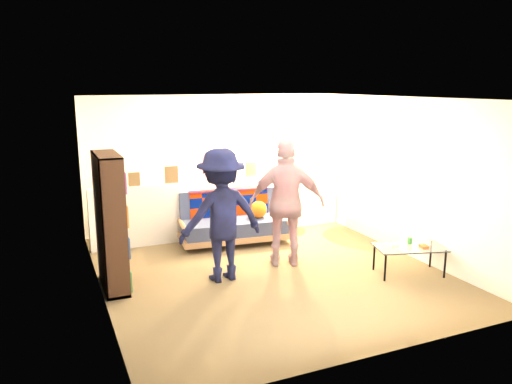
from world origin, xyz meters
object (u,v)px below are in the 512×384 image
at_px(futon_sofa, 233,221).
at_px(bookshelf, 111,227).
at_px(coffee_table, 410,248).
at_px(person_left, 221,215).
at_px(floor_lamp, 284,168).
at_px(person_right, 287,203).

bearing_deg(futon_sofa, bookshelf, -151.25).
bearing_deg(coffee_table, bookshelf, 163.18).
distance_m(futon_sofa, person_left, 1.70).
distance_m(floor_lamp, person_left, 2.47).
distance_m(futon_sofa, person_right, 1.45).
relative_size(futon_sofa, coffee_table, 1.75).
relative_size(futon_sofa, floor_lamp, 1.13).
relative_size(futon_sofa, person_left, 1.03).
xyz_separation_m(coffee_table, person_right, (-1.40, 1.01, 0.55)).
xyz_separation_m(floor_lamp, person_left, (-1.77, -1.70, -0.26)).
distance_m(bookshelf, person_left, 1.42).
xyz_separation_m(futon_sofa, bookshelf, (-2.10, -1.15, 0.46)).
bearing_deg(futon_sofa, person_left, -116.42).
relative_size(bookshelf, floor_lamp, 1.08).
relative_size(futon_sofa, bookshelf, 1.05).
bearing_deg(person_right, futon_sofa, -53.53).
bearing_deg(coffee_table, person_right, 144.19).
xyz_separation_m(bookshelf, person_right, (2.42, -0.15, 0.10)).
height_order(floor_lamp, person_left, person_left).
height_order(bookshelf, person_left, person_left).
xyz_separation_m(person_left, person_right, (1.04, 0.15, 0.03)).
bearing_deg(person_right, floor_lamp, -92.61).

